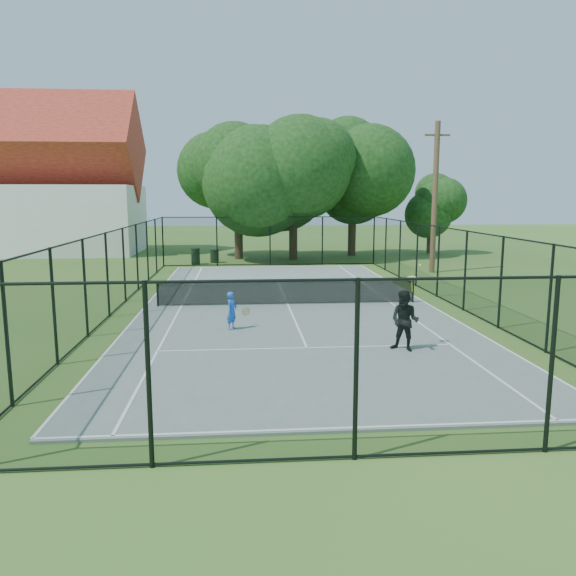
{
  "coord_description": "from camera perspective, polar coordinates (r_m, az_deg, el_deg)",
  "views": [
    {
      "loc": [
        -1.8,
        -21.46,
        4.25
      ],
      "look_at": [
        -0.24,
        -3.0,
        1.2
      ],
      "focal_mm": 35.0,
      "sensor_mm": 36.0,
      "label": 1
    }
  ],
  "objects": [
    {
      "name": "ground",
      "position": [
        21.95,
        -0.03,
        -1.81
      ],
      "size": [
        120.0,
        120.0,
        0.0
      ],
      "primitive_type": "plane",
      "color": "#386422"
    },
    {
      "name": "tennis_net",
      "position": [
        21.85,
        -0.03,
        -0.32
      ],
      "size": [
        10.08,
        0.08,
        0.95
      ],
      "color": "black",
      "rests_on": "tennis_court"
    },
    {
      "name": "fence",
      "position": [
        21.71,
        -0.03,
        2.07
      ],
      "size": [
        13.1,
        26.1,
        3.0
      ],
      "color": "black",
      "rests_on": "ground"
    },
    {
      "name": "tree_far_right",
      "position": [
        43.21,
        14.41,
        7.89
      ],
      "size": [
        4.12,
        4.12,
        5.45
      ],
      "color": "#332114",
      "rests_on": "ground"
    },
    {
      "name": "trash_bin_right",
      "position": [
        36.33,
        -7.48,
        3.24
      ],
      "size": [
        0.58,
        0.58,
        0.86
      ],
      "color": "black",
      "rests_on": "ground"
    },
    {
      "name": "tree_near_right",
      "position": [
        40.58,
        6.62,
        11.17
      ],
      "size": [
        6.36,
        6.36,
        8.78
      ],
      "color": "#332114",
      "rests_on": "ground"
    },
    {
      "name": "building",
      "position": [
        46.05,
        -24.45,
        9.37
      ],
      "size": [
        15.3,
        8.15,
        11.87
      ],
      "color": "silver",
      "rests_on": "ground"
    },
    {
      "name": "utility_pole",
      "position": [
        32.28,
        14.69,
        8.93
      ],
      "size": [
        1.4,
        0.3,
        8.23
      ],
      "color": "#4C3823",
      "rests_on": "ground"
    },
    {
      "name": "player_black",
      "position": [
        15.61,
        11.79,
        -3.27
      ],
      "size": [
        1.12,
        1.16,
        2.31
      ],
      "color": "black",
      "rests_on": "tennis_court"
    },
    {
      "name": "tree_near_mid",
      "position": [
        37.71,
        0.55,
        11.1
      ],
      "size": [
        6.71,
        6.71,
        8.77
      ],
      "color": "#332114",
      "rests_on": "ground"
    },
    {
      "name": "tennis_court",
      "position": [
        21.95,
        -0.03,
        -1.74
      ],
      "size": [
        11.0,
        24.0,
        0.06
      ],
      "primitive_type": "cube",
      "color": "slate",
      "rests_on": "ground"
    },
    {
      "name": "player_blue",
      "position": [
        17.84,
        -5.7,
        -2.3
      ],
      "size": [
        0.82,
        0.53,
        1.21
      ],
      "color": "blue",
      "rests_on": "tennis_court"
    },
    {
      "name": "tree_near_left",
      "position": [
        38.24,
        -5.13,
        11.75
      ],
      "size": [
        7.32,
        7.32,
        9.54
      ],
      "color": "#332114",
      "rests_on": "ground"
    },
    {
      "name": "trash_bin_left",
      "position": [
        35.64,
        -9.38,
        3.21
      ],
      "size": [
        0.58,
        0.58,
        1.02
      ],
      "color": "black",
      "rests_on": "ground"
    }
  ]
}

